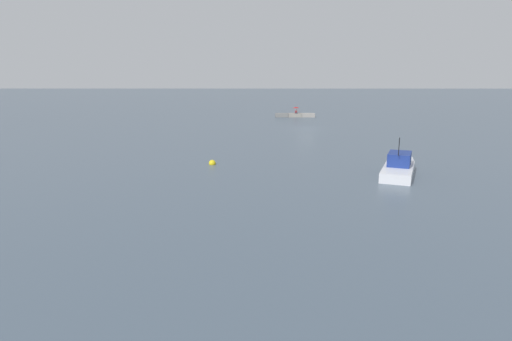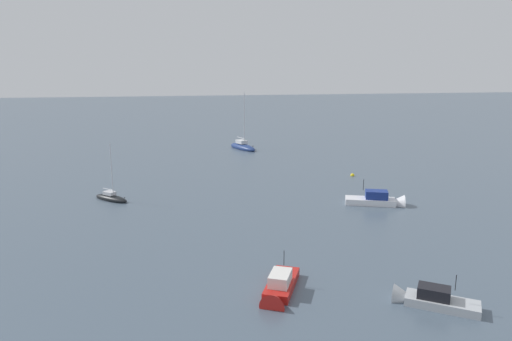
{
  "view_description": "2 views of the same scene",
  "coord_description": "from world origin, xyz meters",
  "px_view_note": "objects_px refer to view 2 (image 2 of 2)",
  "views": [
    {
      "loc": [
        6.61,
        61.26,
        7.17
      ],
      "look_at": [
        6.8,
        41.7,
        2.88
      ],
      "focal_mm": 29.48,
      "sensor_mm": 36.0,
      "label": 1
    },
    {
      "loc": [
        -51.84,
        55.02,
        15.41
      ],
      "look_at": [
        6.34,
        42.05,
        2.51
      ],
      "focal_mm": 32.19,
      "sensor_mm": 36.0,
      "label": 2
    }
  ],
  "objects_px": {
    "sailboat_navy_mid": "(243,147)",
    "mooring_buoy_near": "(352,175)",
    "sailboat_black_far": "(111,198)",
    "motorboat_red_mid": "(279,289)",
    "motorboat_grey_far": "(428,300)",
    "motorboat_white_near": "(380,201)"
  },
  "relations": [
    {
      "from": "sailboat_navy_mid",
      "to": "mooring_buoy_near",
      "type": "relative_size",
      "value": 19.95
    },
    {
      "from": "sailboat_black_far",
      "to": "motorboat_red_mid",
      "type": "distance_m",
      "value": 31.01
    },
    {
      "from": "sailboat_navy_mid",
      "to": "sailboat_black_far",
      "type": "distance_m",
      "value": 40.81
    },
    {
      "from": "sailboat_navy_mid",
      "to": "sailboat_black_far",
      "type": "relative_size",
      "value": 1.62
    },
    {
      "from": "sailboat_black_far",
      "to": "motorboat_grey_far",
      "type": "relative_size",
      "value": 1.34
    },
    {
      "from": "sailboat_navy_mid",
      "to": "sailboat_black_far",
      "type": "height_order",
      "value": "sailboat_navy_mid"
    },
    {
      "from": "sailboat_black_far",
      "to": "motorboat_grey_far",
      "type": "distance_m",
      "value": 39.03
    },
    {
      "from": "sailboat_navy_mid",
      "to": "mooring_buoy_near",
      "type": "distance_m",
      "value": 30.15
    },
    {
      "from": "motorboat_red_mid",
      "to": "mooring_buoy_near",
      "type": "relative_size",
      "value": 10.14
    },
    {
      "from": "sailboat_navy_mid",
      "to": "motorboat_red_mid",
      "type": "relative_size",
      "value": 1.97
    },
    {
      "from": "motorboat_white_near",
      "to": "motorboat_red_mid",
      "type": "bearing_deg",
      "value": -20.86
    },
    {
      "from": "motorboat_red_mid",
      "to": "motorboat_grey_far",
      "type": "relative_size",
      "value": 1.1
    },
    {
      "from": "motorboat_grey_far",
      "to": "mooring_buoy_near",
      "type": "height_order",
      "value": "motorboat_grey_far"
    },
    {
      "from": "motorboat_white_near",
      "to": "sailboat_black_far",
      "type": "bearing_deg",
      "value": -84.03
    },
    {
      "from": "motorboat_red_mid",
      "to": "motorboat_grey_far",
      "type": "height_order",
      "value": "motorboat_red_mid"
    },
    {
      "from": "sailboat_navy_mid",
      "to": "motorboat_red_mid",
      "type": "height_order",
      "value": "sailboat_navy_mid"
    },
    {
      "from": "sailboat_navy_mid",
      "to": "motorboat_white_near",
      "type": "distance_m",
      "value": 43.53
    },
    {
      "from": "mooring_buoy_near",
      "to": "sailboat_navy_mid",
      "type": "bearing_deg",
      "value": 22.35
    },
    {
      "from": "motorboat_grey_far",
      "to": "sailboat_navy_mid",
      "type": "bearing_deg",
      "value": 36.8
    },
    {
      "from": "sailboat_navy_mid",
      "to": "mooring_buoy_near",
      "type": "height_order",
      "value": "sailboat_navy_mid"
    },
    {
      "from": "sailboat_navy_mid",
      "to": "motorboat_grey_far",
      "type": "xyz_separation_m",
      "value": [
        -65.28,
        -0.1,
        -0.1
      ]
    },
    {
      "from": "sailboat_black_far",
      "to": "motorboat_red_mid",
      "type": "height_order",
      "value": "sailboat_black_far"
    }
  ]
}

